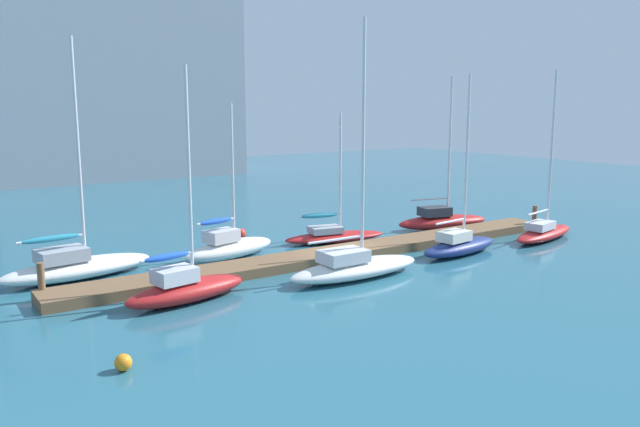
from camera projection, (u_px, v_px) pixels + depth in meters
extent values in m
plane|color=#286075|center=(342.00, 258.00, 31.92)|extent=(120.00, 120.00, 0.00)
cube|color=brown|center=(342.00, 253.00, 31.88)|extent=(28.90, 2.13, 0.46)
cylinder|color=brown|center=(41.00, 282.00, 24.81)|extent=(0.28, 0.28, 1.54)
cylinder|color=brown|center=(534.00, 218.00, 38.76)|extent=(0.28, 0.28, 1.54)
ellipsoid|color=white|center=(78.00, 269.00, 28.08)|extent=(7.04, 3.01, 0.89)
cube|color=#9EA3AD|center=(62.00, 255.00, 27.51)|extent=(2.23, 1.74, 0.58)
cylinder|color=silver|center=(78.00, 150.00, 27.40)|extent=(0.14, 0.14, 9.70)
cylinder|color=silver|center=(51.00, 239.00, 27.11)|extent=(2.85, 0.50, 0.11)
ellipsoid|color=teal|center=(51.00, 239.00, 27.11)|extent=(2.60, 0.70, 0.28)
ellipsoid|color=#B21E1E|center=(187.00, 291.00, 24.73)|extent=(5.49, 2.47, 0.89)
cube|color=silver|center=(175.00, 275.00, 24.25)|extent=(1.76, 1.37, 0.58)
cylinder|color=silver|center=(189.00, 175.00, 24.13)|extent=(0.13, 0.13, 8.29)
cylinder|color=silver|center=(167.00, 257.00, 23.90)|extent=(2.21, 0.48, 0.11)
ellipsoid|color=blue|center=(167.00, 257.00, 23.90)|extent=(2.03, 0.69, 0.28)
ellipsoid|color=white|center=(230.00, 249.00, 31.74)|extent=(5.64, 2.78, 0.94)
cube|color=silver|center=(221.00, 236.00, 31.21)|extent=(1.84, 1.43, 0.61)
cylinder|color=silver|center=(232.00, 172.00, 31.27)|extent=(0.13, 0.13, 6.84)
cylinder|color=silver|center=(216.00, 221.00, 30.84)|extent=(2.24, 0.65, 0.11)
ellipsoid|color=blue|center=(216.00, 221.00, 30.84)|extent=(2.08, 0.84, 0.28)
ellipsoid|color=white|center=(356.00, 269.00, 28.14)|extent=(6.86, 2.05, 0.83)
cube|color=silver|center=(343.00, 256.00, 27.65)|extent=(2.06, 1.42, 0.54)
cylinder|color=silver|center=(363.00, 142.00, 27.36)|extent=(0.14, 0.14, 10.53)
cylinder|color=silver|center=(336.00, 240.00, 27.29)|extent=(2.88, 0.13, 0.11)
ellipsoid|color=#B21E1E|center=(335.00, 237.00, 35.58)|extent=(6.23, 2.99, 0.56)
cube|color=#9EA3AD|center=(325.00, 230.00, 35.28)|extent=(2.02, 1.59, 0.37)
cylinder|color=silver|center=(340.00, 173.00, 35.07)|extent=(0.14, 0.14, 6.71)
cylinder|color=silver|center=(319.00, 216.00, 35.01)|extent=(2.48, 0.64, 0.11)
ellipsoid|color=teal|center=(319.00, 216.00, 35.01)|extent=(2.29, 0.83, 0.28)
ellipsoid|color=navy|center=(460.00, 247.00, 32.58)|extent=(5.67, 2.30, 0.79)
cube|color=silver|center=(454.00, 236.00, 32.11)|extent=(1.78, 1.33, 0.52)
cylinder|color=silver|center=(467.00, 158.00, 31.97)|extent=(0.13, 0.13, 8.43)
cylinder|color=silver|center=(451.00, 221.00, 31.75)|extent=(2.31, 0.40, 0.11)
ellipsoid|color=#B21E1E|center=(443.00, 222.00, 39.31)|extent=(6.39, 3.17, 0.87)
cube|color=#333842|center=(435.00, 211.00, 38.97)|extent=(2.08, 1.65, 0.56)
cylinder|color=silver|center=(450.00, 147.00, 38.61)|extent=(0.14, 0.14, 8.52)
cylinder|color=silver|center=(430.00, 199.00, 38.71)|extent=(2.53, 0.70, 0.11)
ellipsoid|color=#B21E1E|center=(544.00, 234.00, 36.18)|extent=(6.25, 2.84, 0.68)
cube|color=silver|center=(540.00, 226.00, 35.66)|extent=(2.01, 1.47, 0.44)
cylinder|color=silver|center=(552.00, 150.00, 35.58)|extent=(0.14, 0.14, 8.91)
cylinder|color=silver|center=(538.00, 212.00, 35.26)|extent=(2.51, 0.65, 0.11)
sphere|color=orange|center=(123.00, 362.00, 18.30)|extent=(0.51, 0.51, 0.51)
sphere|color=red|center=(240.00, 234.00, 36.27)|extent=(0.64, 0.64, 0.64)
cube|color=#9399A3|center=(114.00, 76.00, 66.24)|extent=(25.55, 10.39, 21.34)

